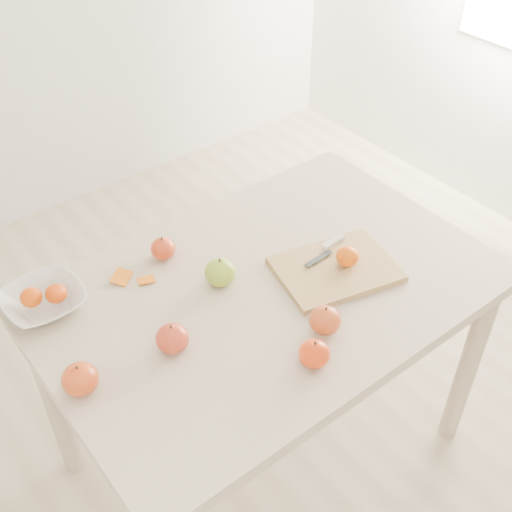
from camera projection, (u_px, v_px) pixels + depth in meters
ground at (265, 447)px, 2.18m from camera, size 3.50×3.50×0.00m
table at (267, 312)px, 1.76m from camera, size 1.20×0.80×0.75m
cutting_board at (336, 269)px, 1.73m from camera, size 0.36×0.30×0.02m
board_tangerine at (347, 256)px, 1.72m from camera, size 0.06×0.06×0.05m
fruit_bowl at (44, 301)px, 1.62m from camera, size 0.20×0.20×0.05m
bowl_tangerine_near at (31, 297)px, 1.60m from camera, size 0.06×0.06×0.05m
bowl_tangerine_far at (56, 293)px, 1.61m from camera, size 0.06×0.06×0.05m
orange_peel_a at (122, 278)px, 1.72m from camera, size 0.07×0.07×0.01m
orange_peel_b at (146, 281)px, 1.71m from camera, size 0.05×0.05×0.01m
paring_knife at (331, 245)px, 1.79m from camera, size 0.17×0.05×0.01m
apple_green at (220, 272)px, 1.68m from camera, size 0.08×0.08×0.07m
apple_red_e at (325, 320)px, 1.55m from camera, size 0.08×0.08×0.07m
apple_red_a at (163, 249)px, 1.76m from camera, size 0.07×0.07×0.06m
apple_red_b at (172, 338)px, 1.51m from camera, size 0.08×0.08×0.07m
apple_red_c at (314, 354)px, 1.47m from camera, size 0.07×0.07×0.07m
apple_red_d at (80, 379)px, 1.41m from camera, size 0.08×0.08×0.07m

